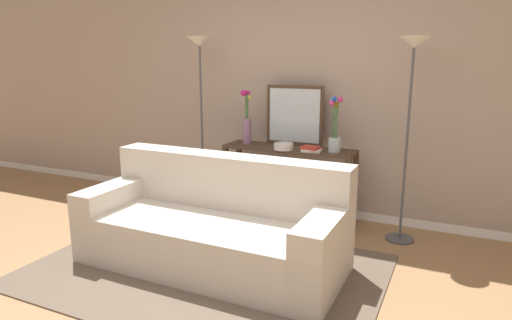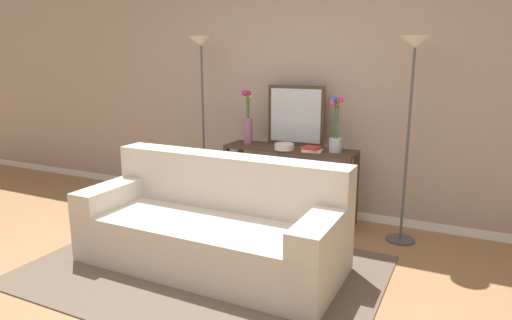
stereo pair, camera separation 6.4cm
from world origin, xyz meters
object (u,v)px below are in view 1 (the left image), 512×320
book_stack (311,149)px  book_row_under_console (256,209)px  vase_tall_flowers (247,123)px  vase_short_flowers (335,133)px  fruit_bowl (284,146)px  couch (214,228)px  floor_lamp_left (200,76)px  floor_lamp_right (411,83)px  wall_mirror (294,115)px  console_table (289,170)px

book_stack → book_row_under_console: size_ratio=0.54×
vase_tall_flowers → vase_short_flowers: 0.96m
fruit_bowl → book_row_under_console: (-0.36, 0.12, -0.76)m
couch → floor_lamp_left: bearing=125.2°
vase_tall_flowers → floor_lamp_right: bearing=-2.6°
couch → book_row_under_console: couch is taller
couch → book_stack: couch is taller
floor_lamp_left → floor_lamp_right: (2.16, 0.00, -0.03)m
couch → book_stack: size_ratio=10.50×
wall_mirror → fruit_bowl: 0.39m
console_table → vase_short_flowers: vase_short_flowers is taller
couch → book_stack: 1.33m
console_table → floor_lamp_right: (1.16, -0.08, 0.92)m
vase_tall_flowers → book_stack: bearing=-6.9°
wall_mirror → book_stack: size_ratio=3.04×
floor_lamp_right → vase_short_flowers: size_ratio=3.43×
book_row_under_console → wall_mirror: bearing=22.6°
floor_lamp_left → book_row_under_console: size_ratio=5.04×
floor_lamp_left → vase_short_flowers: bearing=2.8°
book_row_under_console → console_table: bearing=-0.0°
floor_lamp_right → vase_short_flowers: floor_lamp_right is taller
console_table → floor_lamp_right: size_ratio=0.74×
floor_lamp_left → fruit_bowl: bearing=-2.3°
console_table → wall_mirror: bearing=91.1°
couch → book_stack: (0.45, 1.15, 0.49)m
console_table → couch: bearing=-98.0°
floor_lamp_left → wall_mirror: floor_lamp_left is taller
book_stack → book_row_under_console: 1.00m
vase_short_flowers → book_stack: vase_short_flowers is taller
vase_short_flowers → fruit_bowl: (-0.49, -0.11, -0.15)m
wall_mirror → vase_short_flowers: wall_mirror is taller
console_table → book_row_under_console: 0.62m
console_table → floor_lamp_right: bearing=-3.9°
vase_tall_flowers → vase_short_flowers: vase_tall_flowers is taller
couch → vase_tall_flowers: (-0.31, 1.24, 0.70)m
wall_mirror → vase_short_flowers: 0.53m
console_table → vase_tall_flowers: bearing=-179.5°
floor_lamp_left → floor_lamp_right: size_ratio=1.02×
floor_lamp_left → wall_mirror: bearing=13.2°
vase_tall_flowers → fruit_bowl: vase_tall_flowers is taller
floor_lamp_left → vase_short_flowers: floor_lamp_left is taller
fruit_bowl → book_row_under_console: fruit_bowl is taller
floor_lamp_left → book_stack: 1.45m
couch → fruit_bowl: size_ratio=10.89×
floor_lamp_left → vase_tall_flowers: floor_lamp_left is taller
couch → fruit_bowl: couch is taller
book_stack → wall_mirror: bearing=137.5°
floor_lamp_right → wall_mirror: floor_lamp_right is taller
vase_tall_flowers → book_stack: vase_tall_flowers is taller
couch → book_row_under_console: (-0.20, 1.25, -0.26)m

